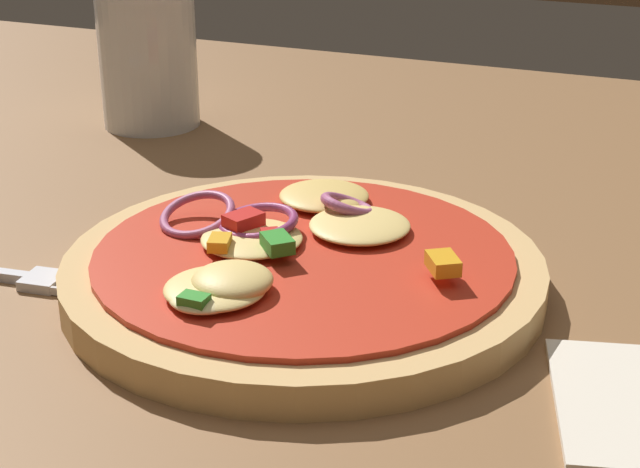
% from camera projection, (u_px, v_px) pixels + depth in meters
% --- Properties ---
extents(dining_table, '(1.21, 0.88, 0.03)m').
position_uv_depth(dining_table, '(307.00, 274.00, 0.51)').
color(dining_table, brown).
rests_on(dining_table, ground).
extents(pizza, '(0.23, 0.23, 0.03)m').
position_uv_depth(pizza, '(301.00, 267.00, 0.46)').
color(pizza, tan).
rests_on(pizza, dining_table).
extents(beer_glass, '(0.07, 0.07, 0.10)m').
position_uv_depth(beer_glass, '(149.00, 65.00, 0.70)').
color(beer_glass, silver).
rests_on(beer_glass, dining_table).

